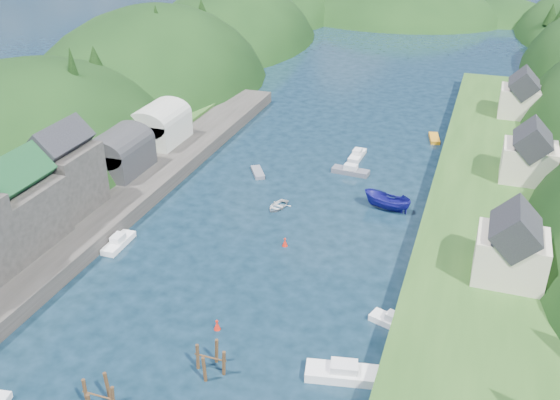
% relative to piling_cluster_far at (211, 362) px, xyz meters
% --- Properties ---
extents(ground, '(600.00, 600.00, 0.00)m').
position_rel_piling_cluster_far_xyz_m(ground, '(-2.55, 48.40, -1.05)').
color(ground, black).
rests_on(ground, ground).
extents(hillside_left, '(44.00, 245.56, 52.00)m').
position_rel_piling_cluster_far_xyz_m(hillside_left, '(-47.55, 73.40, -9.09)').
color(hillside_left, black).
rests_on(hillside_left, ground).
extents(far_hills, '(103.00, 68.00, 44.00)m').
position_rel_piling_cluster_far_xyz_m(far_hills, '(-1.34, 172.41, -11.85)').
color(far_hills, black).
rests_on(far_hills, ground).
extents(hill_trees, '(91.24, 150.17, 12.60)m').
position_rel_piling_cluster_far_xyz_m(hill_trees, '(-2.89, 61.94, 10.06)').
color(hill_trees, black).
rests_on(hill_trees, ground).
extents(quay_left, '(12.00, 110.00, 2.00)m').
position_rel_piling_cluster_far_xyz_m(quay_left, '(-26.55, 18.40, -0.05)').
color(quay_left, '#2D2B28').
rests_on(quay_left, ground).
extents(terrace_left_grass, '(12.00, 110.00, 2.50)m').
position_rel_piling_cluster_far_xyz_m(terrace_left_grass, '(-33.55, 18.40, 0.20)').
color(terrace_left_grass, '#234719').
rests_on(terrace_left_grass, ground).
extents(boat_sheds, '(7.00, 21.00, 7.50)m').
position_rel_piling_cluster_far_xyz_m(boat_sheds, '(-28.55, 37.40, 4.22)').
color(boat_sheds, '#2D2D30').
rests_on(boat_sheds, quay_left).
extents(terrace_right, '(16.00, 120.00, 2.40)m').
position_rel_piling_cluster_far_xyz_m(terrace_right, '(22.45, 38.40, 0.15)').
color(terrace_right, '#234719').
rests_on(terrace_right, ground).
extents(right_bank_cottages, '(9.00, 59.24, 8.41)m').
position_rel_piling_cluster_far_xyz_m(right_bank_cottages, '(25.45, 46.74, 4.79)').
color(right_bank_cottages, beige).
rests_on(right_bank_cottages, terrace_right).
extents(piling_cluster_far, '(3.05, 2.86, 3.24)m').
position_rel_piling_cluster_far_xyz_m(piling_cluster_far, '(0.00, 0.00, 0.00)').
color(piling_cluster_far, '#382314').
rests_on(piling_cluster_far, ground).
extents(channel_buoy_near, '(0.70, 0.70, 1.10)m').
position_rel_piling_cluster_far_xyz_m(channel_buoy_near, '(-1.90, 5.56, -0.57)').
color(channel_buoy_near, '#B81B0E').
rests_on(channel_buoy_near, ground).
extents(channel_buoy_far, '(0.70, 0.70, 1.10)m').
position_rel_piling_cluster_far_xyz_m(channel_buoy_far, '(-0.60, 22.53, -0.57)').
color(channel_buoy_far, '#B81B0E').
rests_on(channel_buoy_far, ground).
extents(moored_boats, '(37.58, 82.97, 2.50)m').
position_rel_piling_cluster_far_xyz_m(moored_boats, '(-0.83, 15.48, -0.29)').
color(moored_boats, silver).
rests_on(moored_boats, ground).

